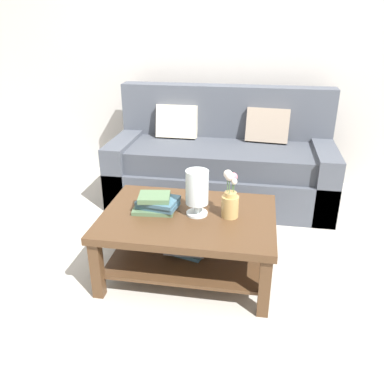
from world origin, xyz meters
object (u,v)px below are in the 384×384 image
(book_stack_main, at_px, (156,203))
(flower_pitcher, at_px, (230,199))
(glass_hurricane_vase, at_px, (197,189))
(coffee_table, at_px, (188,231))
(couch, at_px, (222,163))

(book_stack_main, relative_size, flower_pitcher, 0.96)
(glass_hurricane_vase, xyz_separation_m, flower_pitcher, (0.22, 0.01, -0.05))
(coffee_table, bearing_deg, flower_pitcher, 4.23)
(coffee_table, xyz_separation_m, glass_hurricane_vase, (0.06, 0.01, 0.31))
(couch, relative_size, coffee_table, 1.79)
(book_stack_main, relative_size, glass_hurricane_vase, 1.01)
(coffee_table, height_order, book_stack_main, book_stack_main)
(book_stack_main, height_order, glass_hurricane_vase, glass_hurricane_vase)
(glass_hurricane_vase, bearing_deg, book_stack_main, 177.20)
(couch, xyz_separation_m, flower_pitcher, (0.18, -1.29, 0.22))
(glass_hurricane_vase, height_order, flower_pitcher, flower_pitcher)
(coffee_table, xyz_separation_m, flower_pitcher, (0.28, 0.02, 0.26))
(glass_hurricane_vase, bearing_deg, coffee_table, -166.20)
(couch, height_order, flower_pitcher, couch)
(glass_hurricane_vase, distance_m, flower_pitcher, 0.23)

